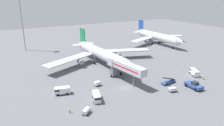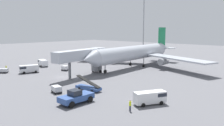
{
  "view_description": "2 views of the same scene",
  "coord_description": "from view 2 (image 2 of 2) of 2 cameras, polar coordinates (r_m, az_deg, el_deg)",
  "views": [
    {
      "loc": [
        -35.17,
        -54.04,
        29.9
      ],
      "look_at": [
        4.07,
        16.86,
        3.29
      ],
      "focal_mm": 33.83,
      "sensor_mm": 36.0,
      "label": 1
    },
    {
      "loc": [
        49.68,
        -34.54,
        12.7
      ],
      "look_at": [
        1.21,
        18.21,
        1.92
      ],
      "focal_mm": 36.23,
      "sensor_mm": 36.0,
      "label": 2
    }
  ],
  "objects": [
    {
      "name": "service_van_far_left",
      "position": [
        70.29,
        -20.31,
        -1.32
      ],
      "size": [
        3.34,
        5.6,
        2.27
      ],
      "color": "silver",
      "rests_on": "ground"
    },
    {
      "name": "baggage_cart_mid_left",
      "position": [
        73.17,
        -25.79,
        -1.71
      ],
      "size": [
        2.85,
        2.68,
        1.31
      ],
      "color": "#38383D",
      "rests_on": "ground"
    },
    {
      "name": "ground_crew_worker_foreground",
      "position": [
        35.9,
        4.59,
        -10.58
      ],
      "size": [
        0.48,
        0.48,
        1.8
      ],
      "color": "#1E2333",
      "rests_on": "ground"
    },
    {
      "name": "safety_cone_alpha",
      "position": [
        44.09,
        11.64,
        -7.91
      ],
      "size": [
        0.45,
        0.45,
        0.69
      ],
      "color": "black",
      "rests_on": "ground"
    },
    {
      "name": "baggage_cart_far_right",
      "position": [
        71.23,
        -11.77,
        -1.22
      ],
      "size": [
        2.26,
        1.82,
        1.49
      ],
      "color": "#38383D",
      "rests_on": "ground"
    },
    {
      "name": "ground_plane",
      "position": [
        61.82,
        -12.36,
        -3.5
      ],
      "size": [
        300.0,
        300.0,
        0.0
      ],
      "primitive_type": "plane",
      "color": "slate"
    },
    {
      "name": "belt_loader_truck",
      "position": [
        47.66,
        -6.0,
        -6.02
      ],
      "size": [
        6.06,
        2.45,
        2.94
      ],
      "color": "#2D4C8E",
      "rests_on": "ground"
    },
    {
      "name": "baggage_cart_near_center",
      "position": [
        47.08,
        -13.83,
        -6.38
      ],
      "size": [
        2.54,
        1.93,
        1.38
      ],
      "color": "#38383D",
      "rests_on": "ground"
    },
    {
      "name": "service_van_outer_right",
      "position": [
        39.37,
        9.76,
        -8.45
      ],
      "size": [
        4.22,
        5.73,
        2.22
      ],
      "color": "white",
      "rests_on": "ground"
    },
    {
      "name": "ground_crew_worker_midground",
      "position": [
        77.42,
        -25.16,
        -1.07
      ],
      "size": [
        0.31,
        0.31,
        1.6
      ],
      "color": "#1E2333",
      "rests_on": "ground"
    },
    {
      "name": "airplane_at_gate",
      "position": [
        77.25,
        6.11,
        2.62
      ],
      "size": [
        52.53,
        48.3,
        13.36
      ],
      "color": "#B7BCC6",
      "rests_on": "ground"
    },
    {
      "name": "jet_bridge",
      "position": [
        62.16,
        -7.22,
        1.79
      ],
      "size": [
        5.47,
        17.92,
        7.29
      ],
      "color": "#B2B7C1",
      "rests_on": "ground"
    },
    {
      "name": "pushback_tug",
      "position": [
        39.79,
        -9.07,
        -8.46
      ],
      "size": [
        3.09,
        6.12,
        2.43
      ],
      "color": "#2D4C8E",
      "rests_on": "ground"
    },
    {
      "name": "apron_light_mast",
      "position": [
        126.48,
        8.04,
        12.69
      ],
      "size": [
        2.4,
        2.4,
        32.97
      ],
      "color": "#93969B",
      "rests_on": "ground"
    },
    {
      "name": "service_van_near_right",
      "position": [
        81.31,
        -17.08,
        0.1
      ],
      "size": [
        5.04,
        3.14,
        2.24
      ],
      "color": "white",
      "rests_on": "ground"
    }
  ]
}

